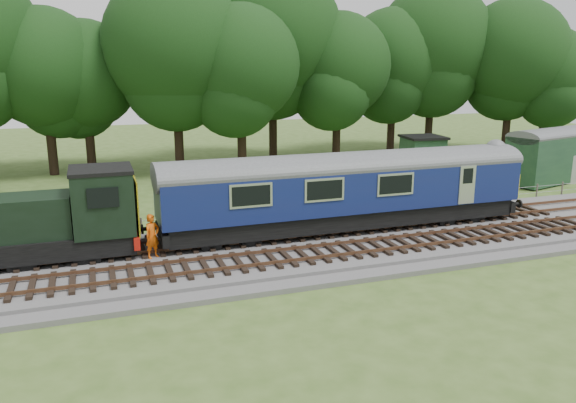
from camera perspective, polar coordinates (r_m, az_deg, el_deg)
name	(u,v)px	position (r m, az deg, el deg)	size (l,w,h in m)	color
ground	(245,257)	(24.69, -4.35, -5.69)	(120.00, 120.00, 0.00)	#3D5921
ballast	(245,254)	(24.63, -4.36, -5.31)	(70.00, 7.00, 0.35)	#4C4C4F
track_north	(237,239)	(25.85, -5.18, -3.84)	(67.20, 2.40, 0.21)	black
track_south	(255,260)	(23.10, -3.33, -5.97)	(67.20, 2.40, 0.21)	black
fence	(222,230)	(28.85, -6.68, -2.87)	(64.00, 0.12, 1.00)	#6B6054
tree_line	(173,171)	(45.66, -11.57, 3.09)	(70.00, 8.00, 18.00)	black
dmu_railcar	(348,184)	(27.10, 6.08, 1.75)	(18.05, 2.86, 3.88)	black
shunter_loco	(34,223)	(24.85, -24.44, -2.02)	(8.91, 2.60, 3.38)	black
worker	(152,236)	(23.96, -13.62, -3.43)	(0.68, 0.45, 1.87)	#E7580C
shed	(423,151)	(47.43, 13.51, 4.98)	(3.49, 3.49, 2.58)	#183623
caravan	(545,167)	(44.59, 24.63, 3.18)	(4.11, 2.01, 2.01)	#B6B6B0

